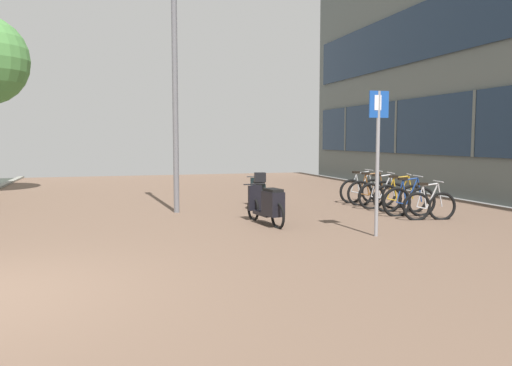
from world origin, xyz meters
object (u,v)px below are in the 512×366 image
object	(u,v)px
bicycle_rack_02	(400,198)
parking_sign	(378,148)
bicycle_rack_04	(372,193)
bicycle_rack_01	(409,201)
bicycle_rack_05	(362,191)
scooter_near	(268,205)
bicycle_rack_03	(383,195)
lamp_post	(175,67)
bicycle_rack_00	(429,206)
scooter_mid	(258,192)

from	to	relation	value
bicycle_rack_02	parking_sign	xyz separation A→B (m)	(-2.25, -2.76, 1.33)
bicycle_rack_04	parking_sign	world-z (taller)	parking_sign
bicycle_rack_01	bicycle_rack_05	distance (m)	2.68
bicycle_rack_05	bicycle_rack_04	bearing A→B (deg)	-93.98
bicycle_rack_02	scooter_near	size ratio (longest dim) A/B	0.74
bicycle_rack_05	bicycle_rack_03	bearing A→B (deg)	-93.92
bicycle_rack_01	bicycle_rack_02	bearing A→B (deg)	75.79
bicycle_rack_01	lamp_post	distance (m)	6.62
bicycle_rack_00	scooter_near	world-z (taller)	bicycle_rack_00
parking_sign	bicycle_rack_05	bearing A→B (deg)	64.91
bicycle_rack_03	bicycle_rack_05	size ratio (longest dim) A/B	0.97
scooter_mid	bicycle_rack_02	bearing A→B (deg)	-24.12
lamp_post	bicycle_rack_05	bearing A→B (deg)	5.49
scooter_mid	parking_sign	world-z (taller)	parking_sign
bicycle_rack_01	bicycle_rack_00	bearing A→B (deg)	-81.87
lamp_post	bicycle_rack_02	bearing A→B (deg)	-15.06
bicycle_rack_04	parking_sign	xyz separation A→B (m)	(-2.19, -4.10, 1.33)
bicycle_rack_02	bicycle_rack_05	distance (m)	2.01
scooter_mid	parking_sign	distance (m)	4.56
parking_sign	bicycle_rack_00	bearing A→B (deg)	33.19
bicycle_rack_00	bicycle_rack_04	distance (m)	2.68
bicycle_rack_00	scooter_near	size ratio (longest dim) A/B	0.72
scooter_near	scooter_mid	distance (m)	2.52
bicycle_rack_04	bicycle_rack_05	bearing A→B (deg)	86.02
bicycle_rack_05	parking_sign	xyz separation A→B (m)	(-2.23, -4.77, 1.34)
bicycle_rack_02	parking_sign	bearing A→B (deg)	-129.14
bicycle_rack_00	parking_sign	world-z (taller)	parking_sign
bicycle_rack_05	scooter_mid	xyz separation A→B (m)	(-3.32, -0.52, 0.11)
bicycle_rack_05	parking_sign	size ratio (longest dim) A/B	0.51
bicycle_rack_00	lamp_post	xyz separation A→B (m)	(-5.43, 2.82, 3.30)
bicycle_rack_02	lamp_post	size ratio (longest dim) A/B	0.20
bicycle_rack_04	lamp_post	xyz separation A→B (m)	(-5.44, 0.14, 3.28)
bicycle_rack_01	bicycle_rack_05	bearing A→B (deg)	86.66
bicycle_rack_00	bicycle_rack_02	distance (m)	1.34
bicycle_rack_02	scooter_near	xyz separation A→B (m)	(-3.85, -0.97, 0.08)
lamp_post	scooter_near	bearing A→B (deg)	-55.96
bicycle_rack_01	parking_sign	xyz separation A→B (m)	(-2.08, -2.09, 1.33)
bicycle_rack_00	bicycle_rack_01	world-z (taller)	bicycle_rack_01
scooter_mid	parking_sign	bearing A→B (deg)	-75.67
scooter_mid	bicycle_rack_03	bearing A→B (deg)	-14.31
scooter_near	parking_sign	xyz separation A→B (m)	(1.60, -1.79, 1.26)
bicycle_rack_05	lamp_post	size ratio (longest dim) A/B	0.21
bicycle_rack_03	scooter_near	world-z (taller)	bicycle_rack_03
bicycle_rack_05	bicycle_rack_01	bearing A→B (deg)	-93.34
bicycle_rack_05	scooter_near	distance (m)	4.86
bicycle_rack_03	parking_sign	bearing A→B (deg)	-121.98
bicycle_rack_01	bicycle_rack_05	xyz separation A→B (m)	(0.16, 2.68, -0.00)
bicycle_rack_04	bicycle_rack_03	bearing A→B (deg)	-93.85
scooter_mid	lamp_post	world-z (taller)	lamp_post
bicycle_rack_05	lamp_post	distance (m)	6.42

